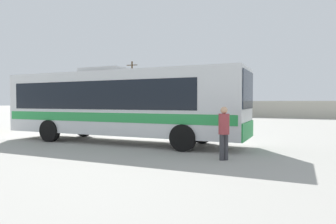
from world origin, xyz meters
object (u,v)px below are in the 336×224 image
object	(u,v)px
coach_bus_silver_green	(118,102)
attendant_by_bus_door	(224,130)
parked_car_second_red	(167,111)
roadside_tree_left	(140,87)
utility_pole_near	(132,87)
roadside_tree_midleft	(204,87)
parked_car_third_dark_blue	(210,111)
parked_car_leftmost_grey	(129,110)

from	to	relation	value
coach_bus_silver_green	attendant_by_bus_door	distance (m)	6.08
parked_car_second_red	roadside_tree_left	xyz separation A→B (m)	(-7.91, 6.81, 3.56)
roadside_tree_left	utility_pole_near	bearing A→B (deg)	176.81
utility_pole_near	roadside_tree_midleft	size ratio (longest dim) A/B	1.54
attendant_by_bus_door	utility_pole_near	bearing A→B (deg)	126.73
attendant_by_bus_door	utility_pole_near	distance (m)	39.29
attendant_by_bus_door	parked_car_second_red	distance (m)	28.15
coach_bus_silver_green	parked_car_third_dark_blue	world-z (taller)	coach_bus_silver_green
utility_pole_near	roadside_tree_midleft	distance (m)	12.19
roadside_tree_left	roadside_tree_midleft	bearing A→B (deg)	0.03
roadside_tree_left	roadside_tree_midleft	size ratio (longest dim) A/B	1.09
roadside_tree_left	roadside_tree_midleft	world-z (taller)	roadside_tree_left
roadside_tree_midleft	parked_car_leftmost_grey	bearing A→B (deg)	-145.99
parked_car_third_dark_blue	utility_pole_near	bearing A→B (deg)	156.81
parked_car_second_red	parked_car_third_dark_blue	size ratio (longest dim) A/B	0.98
roadside_tree_left	parked_car_second_red	bearing A→B (deg)	-40.73
parked_car_second_red	roadside_tree_left	bearing A→B (deg)	139.27
parked_car_second_red	utility_pole_near	xyz separation A→B (m)	(-9.51, 6.90, 3.63)
coach_bus_silver_green	parked_car_third_dark_blue	size ratio (longest dim) A/B	2.78
coach_bus_silver_green	attendant_by_bus_door	world-z (taller)	coach_bus_silver_green
parked_car_second_red	roadside_tree_left	world-z (taller)	roadside_tree_left
roadside_tree_left	parked_car_third_dark_blue	bearing A→B (deg)	-25.29
attendant_by_bus_door	utility_pole_near	world-z (taller)	utility_pole_near
coach_bus_silver_green	roadside_tree_left	xyz separation A→B (m)	(-16.19, 29.14, 2.47)
utility_pole_near	roadside_tree_left	world-z (taller)	utility_pole_near
utility_pole_near	parked_car_second_red	bearing A→B (deg)	-35.98
coach_bus_silver_green	utility_pole_near	xyz separation A→B (m)	(-17.79, 29.23, 2.54)
parked_car_second_red	parked_car_leftmost_grey	bearing A→B (deg)	172.12
coach_bus_silver_green	utility_pole_near	bearing A→B (deg)	121.32
attendant_by_bus_door	roadside_tree_midleft	size ratio (longest dim) A/B	0.32
parked_car_leftmost_grey	parked_car_third_dark_blue	distance (m)	11.75
attendant_by_bus_door	parked_car_third_dark_blue	bearing A→B (deg)	108.48
coach_bus_silver_green	roadside_tree_left	distance (m)	33.43
parked_car_leftmost_grey	roadside_tree_left	xyz separation A→B (m)	(-1.75, 5.96, 3.55)
coach_bus_silver_green	attendant_by_bus_door	bearing A→B (deg)	-20.89
attendant_by_bus_door	parked_car_second_red	world-z (taller)	attendant_by_bus_door
utility_pole_near	roadside_tree_left	distance (m)	1.60
coach_bus_silver_green	parked_car_second_red	distance (m)	23.84
parked_car_second_red	attendant_by_bus_door	bearing A→B (deg)	-60.40
attendant_by_bus_door	roadside_tree_midleft	xyz separation A→B (m)	(-11.22, 31.29, 3.09)
parked_car_leftmost_grey	parked_car_second_red	size ratio (longest dim) A/B	1.02
coach_bus_silver_green	roadside_tree_midleft	bearing A→B (deg)	100.88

